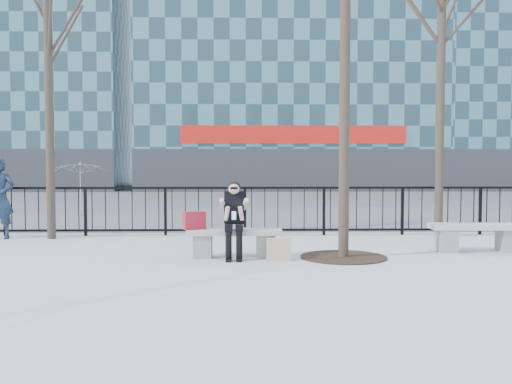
{
  "coord_description": "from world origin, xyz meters",
  "views": [
    {
      "loc": [
        0.15,
        -9.89,
        1.66
      ],
      "look_at": [
        0.4,
        0.8,
        1.1
      ],
      "focal_mm": 40.0,
      "sensor_mm": 36.0,
      "label": 1
    }
  ],
  "objects": [
    {
      "name": "ground",
      "position": [
        0.0,
        0.0,
        0.0
      ],
      "size": [
        120.0,
        120.0,
        0.0
      ],
      "primitive_type": "plane",
      "color": "#A5A59F",
      "rests_on": "ground"
    },
    {
      "name": "seated_woman",
      "position": [
        0.0,
        -0.16,
        0.67
      ],
      "size": [
        0.5,
        0.64,
        1.34
      ],
      "color": "black",
      "rests_on": "ground"
    },
    {
      "name": "railing",
      "position": [
        0.0,
        3.0,
        0.55
      ],
      "size": [
        14.0,
        0.06,
        1.1
      ],
      "color": "black",
      "rests_on": "ground"
    },
    {
      "name": "handbag",
      "position": [
        -0.7,
        0.02,
        0.64
      ],
      "size": [
        0.41,
        0.31,
        0.31
      ],
      "primitive_type": "cube",
      "rotation": [
        0.0,
        0.0,
        0.4
      ],
      "color": "maroon",
      "rests_on": "bench_main"
    },
    {
      "name": "bench_second",
      "position": [
        4.51,
        0.52,
        0.32
      ],
      "size": [
        1.73,
        0.48,
        0.51
      ],
      "rotation": [
        0.0,
        0.0,
        -0.04
      ],
      "color": "slate",
      "rests_on": "ground"
    },
    {
      "name": "vendor_umbrella",
      "position": [
        -4.84,
        7.68,
        0.85
      ],
      "size": [
        2.04,
        2.08,
        1.7
      ],
      "primitive_type": "imported",
      "rotation": [
        0.0,
        0.0,
        0.1
      ],
      "color": "yellow",
      "rests_on": "ground"
    },
    {
      "name": "street_surface",
      "position": [
        0.0,
        15.0,
        0.0
      ],
      "size": [
        60.0,
        23.0,
        0.01
      ],
      "primitive_type": "cube",
      "color": "#474747",
      "rests_on": "ground"
    },
    {
      "name": "building_left",
      "position": [
        -15.0,
        27.0,
        11.3
      ],
      "size": [
        16.2,
        10.2,
        22.6
      ],
      "color": "slate",
      "rests_on": "ground"
    },
    {
      "name": "tree_grate",
      "position": [
        1.9,
        -0.1,
        0.01
      ],
      "size": [
        1.5,
        1.5,
        0.02
      ],
      "primitive_type": "cylinder",
      "color": "black",
      "rests_on": "ground"
    },
    {
      "name": "tree_left",
      "position": [
        -4.0,
        2.5,
        4.86
      ],
      "size": [
        2.8,
        2.8,
        6.5
      ],
      "color": "black",
      "rests_on": "ground"
    },
    {
      "name": "bench_main",
      "position": [
        0.0,
        0.0,
        0.3
      ],
      "size": [
        1.65,
        0.46,
        0.49
      ],
      "color": "slate",
      "rests_on": "ground"
    },
    {
      "name": "shopping_bag",
      "position": [
        0.75,
        -0.37,
        0.19
      ],
      "size": [
        0.4,
        0.16,
        0.38
      ],
      "primitive_type": "cube",
      "rotation": [
        0.0,
        0.0,
        0.04
      ],
      "color": "#C4AC8B",
      "rests_on": "ground"
    }
  ]
}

